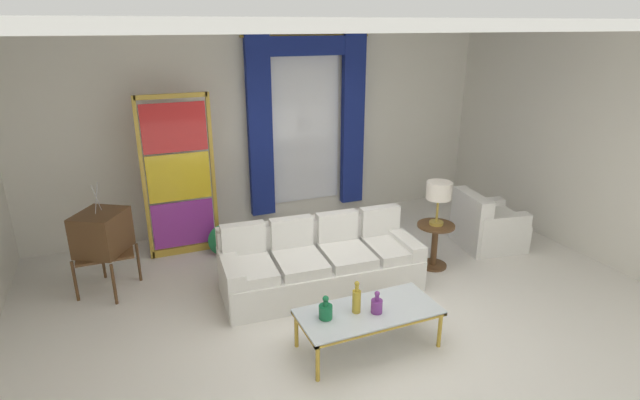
% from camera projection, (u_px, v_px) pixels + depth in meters
% --- Properties ---
extents(ground_plane, '(16.00, 16.00, 0.00)m').
position_uv_depth(ground_plane, '(355.00, 314.00, 5.48)').
color(ground_plane, white).
extents(wall_rear, '(8.00, 0.12, 3.00)m').
position_uv_depth(wall_rear, '(268.00, 129.00, 7.64)').
color(wall_rear, white).
rests_on(wall_rear, ground).
extents(wall_right, '(0.12, 7.00, 3.00)m').
position_uv_depth(wall_right, '(576.00, 141.00, 6.84)').
color(wall_right, white).
rests_on(wall_right, ground).
extents(ceiling_slab, '(8.00, 7.60, 0.04)m').
position_uv_depth(ceiling_slab, '(327.00, 24.00, 5.17)').
color(ceiling_slab, white).
extents(curtained_window, '(2.00, 0.17, 2.70)m').
position_uv_depth(curtained_window, '(308.00, 112.00, 7.63)').
color(curtained_window, white).
rests_on(curtained_window, ground).
extents(couch_white_long, '(2.39, 1.07, 0.86)m').
position_uv_depth(couch_white_long, '(319.00, 263.00, 5.99)').
color(couch_white_long, white).
rests_on(couch_white_long, ground).
extents(coffee_table, '(1.38, 0.63, 0.41)m').
position_uv_depth(coffee_table, '(369.00, 314.00, 4.81)').
color(coffee_table, silver).
rests_on(coffee_table, ground).
extents(bottle_blue_decanter, '(0.13, 0.13, 0.24)m').
position_uv_depth(bottle_blue_decanter, '(326.00, 310.00, 4.65)').
color(bottle_blue_decanter, '#196B3D').
rests_on(bottle_blue_decanter, coffee_table).
extents(bottle_crystal_tall, '(0.11, 0.11, 0.23)m').
position_uv_depth(bottle_crystal_tall, '(377.00, 305.00, 4.75)').
color(bottle_crystal_tall, '#753384').
rests_on(bottle_crystal_tall, coffee_table).
extents(bottle_amber_squat, '(0.08, 0.08, 0.33)m').
position_uv_depth(bottle_amber_squat, '(357.00, 300.00, 4.74)').
color(bottle_amber_squat, gold).
rests_on(bottle_amber_squat, coffee_table).
extents(vintage_tv, '(0.74, 0.76, 1.35)m').
position_uv_depth(vintage_tv, '(102.00, 234.00, 5.74)').
color(vintage_tv, brown).
rests_on(vintage_tv, ground).
extents(armchair_white, '(0.94, 0.93, 0.80)m').
position_uv_depth(armchair_white, '(486.00, 227.00, 7.10)').
color(armchair_white, white).
rests_on(armchair_white, ground).
extents(stained_glass_divider, '(0.95, 0.05, 2.20)m').
position_uv_depth(stained_glass_divider, '(179.00, 180.00, 6.61)').
color(stained_glass_divider, gold).
rests_on(stained_glass_divider, ground).
extents(peacock_figurine, '(0.44, 0.60, 0.50)m').
position_uv_depth(peacock_figurine, '(226.00, 242.00, 6.77)').
color(peacock_figurine, beige).
rests_on(peacock_figurine, ground).
extents(round_side_table, '(0.48, 0.48, 0.59)m').
position_uv_depth(round_side_table, '(435.00, 241.00, 6.46)').
color(round_side_table, brown).
rests_on(round_side_table, ground).
extents(table_lamp_brass, '(0.32, 0.32, 0.57)m').
position_uv_depth(table_lamp_brass, '(439.00, 192.00, 6.23)').
color(table_lamp_brass, '#B29338').
rests_on(table_lamp_brass, round_side_table).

